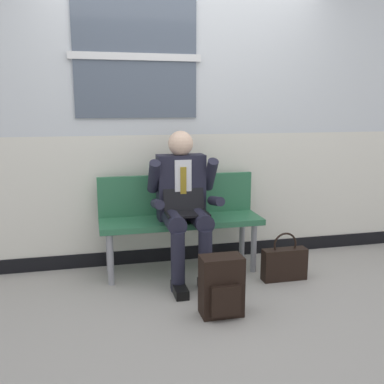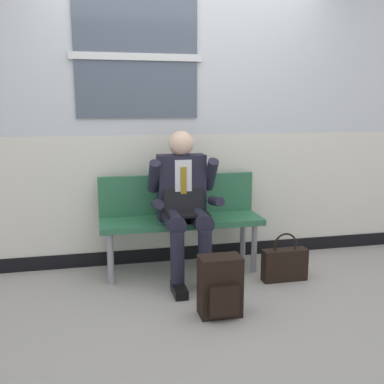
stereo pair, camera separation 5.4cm
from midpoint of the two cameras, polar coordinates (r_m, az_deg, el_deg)
ground_plane at (r=3.51m, az=2.16°, el=-12.84°), size 18.00×18.00×0.00m
station_wall at (r=3.98m, az=-0.67°, el=12.09°), size 6.87×0.16×3.00m
bench_with_person at (r=3.80m, az=-1.19°, el=-2.78°), size 1.39×0.42×0.84m
person_seated at (r=3.58m, az=-0.60°, el=-1.28°), size 0.57×0.70×1.23m
backpack at (r=3.07m, az=4.24°, el=-12.32°), size 0.29×0.21×0.43m
handbag at (r=3.74m, az=12.47°, el=-9.18°), size 0.38×0.11×0.41m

